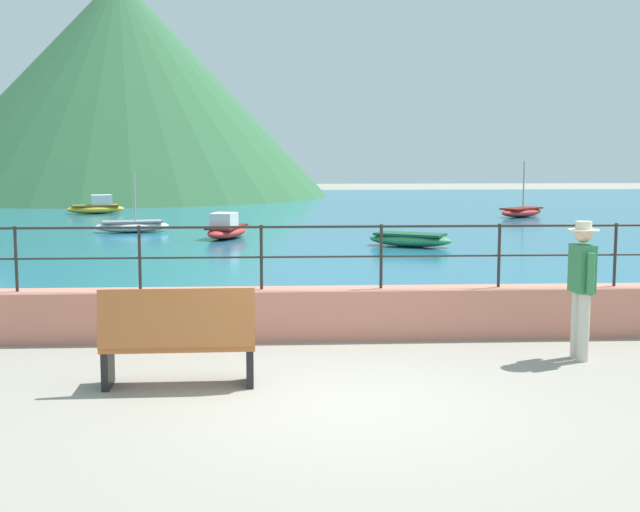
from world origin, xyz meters
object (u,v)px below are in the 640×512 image
Objects in this scene: person_walking at (582,283)px; boat_4 at (226,229)px; boat_2 at (521,212)px; bench_main at (178,338)px; boat_1 at (97,207)px; boat_6 at (132,226)px; boat_5 at (410,239)px.

boat_4 is at bearing 109.00° from person_walking.
bench_main is at bearing -114.46° from boat_2.
bench_main is at bearing -89.09° from boat_4.
boat_4 is at bearing -145.36° from boat_2.
boat_4 is at bearing 90.91° from bench_main.
bench_main is at bearing -77.16° from boat_1.
boat_4 is 3.69m from boat_6.
boat_6 reaches higher than person_walking.
bench_main reaches higher than boat_4.
boat_2 is 0.96× the size of boat_5.
bench_main is 5.04m from person_walking.
person_walking reaches higher than boat_1.
boat_2 reaches higher than boat_6.
boat_2 is 0.95× the size of boat_4.
person_walking reaches higher than boat_5.
boat_1 is at bearing 102.84° from bench_main.
boat_6 is (-3.06, 2.06, -0.06)m from boat_4.
bench_main is 14.36m from boat_5.
boat_6 reaches higher than boat_4.
boat_2 is at bearing 21.52° from boat_6.
boat_5 is 1.00× the size of boat_6.
boat_2 is at bearing 75.50° from person_walking.
boat_2 is (16.79, -2.77, -0.06)m from boat_1.
boat_5 is (10.80, -12.90, -0.07)m from boat_1.
boat_1 is 17.02m from boat_2.
boat_5 is at bearing -29.50° from boat_6.
person_walking is at bearing -66.69° from boat_1.
boat_6 is at bearing 150.50° from boat_5.
bench_main reaches higher than boat_5.
boat_1 and boat_4 have the same top height.
boat_4 reaches higher than boat_5.
boat_1 is 1.00× the size of boat_4.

